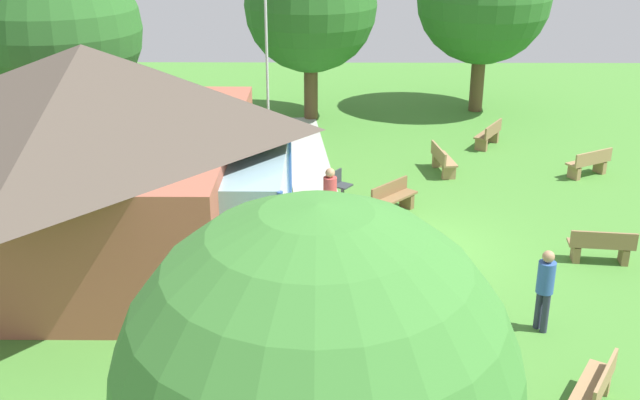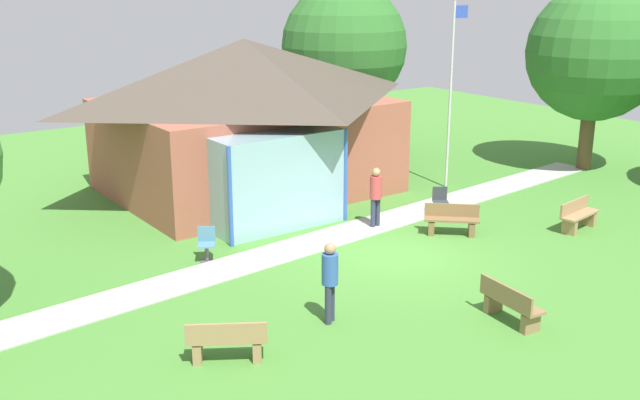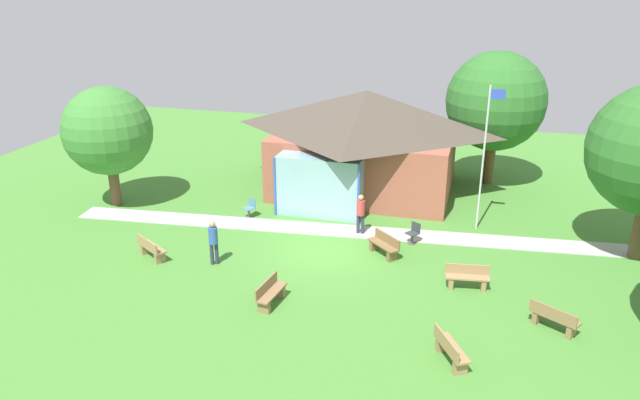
% 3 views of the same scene
% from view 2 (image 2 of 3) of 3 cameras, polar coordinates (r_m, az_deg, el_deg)
% --- Properties ---
extents(ground_plane, '(44.00, 44.00, 0.00)m').
position_cam_2_polar(ground_plane, '(19.31, 6.11, -4.25)').
color(ground_plane, '#478433').
extents(pavilion, '(9.43, 8.47, 4.98)m').
position_cam_2_polar(pavilion, '(24.54, -5.62, 6.57)').
color(pavilion, '#A35642').
rests_on(pavilion, ground_plane).
extents(footpath, '(23.34, 3.53, 0.03)m').
position_cam_2_polar(footpath, '(20.88, 2.11, -2.49)').
color(footpath, '#ADADA8').
rests_on(footpath, ground_plane).
extents(flagpole, '(0.64, 0.08, 6.14)m').
position_cam_2_polar(flagpole, '(25.12, 9.99, 8.41)').
color(flagpole, silver).
rests_on(flagpole, ground_plane).
extents(bench_mid_left, '(1.51, 1.16, 0.84)m').
position_cam_2_polar(bench_mid_left, '(14.13, -7.11, -10.69)').
color(bench_mid_left, '#9E7A51').
rests_on(bench_mid_left, ground_plane).
extents(bench_mid_right, '(1.55, 0.65, 0.84)m').
position_cam_2_polar(bench_mid_right, '(22.27, 19.09, -1.15)').
color(bench_mid_right, '#9E7A51').
rests_on(bench_mid_right, ground_plane).
extents(bench_front_center, '(0.62, 1.54, 0.84)m').
position_cam_2_polar(bench_front_center, '(16.00, 14.30, -7.71)').
color(bench_front_center, olive).
rests_on(bench_front_center, ground_plane).
extents(bench_rear_near_path, '(1.40, 1.34, 0.84)m').
position_cam_2_polar(bench_rear_near_path, '(20.96, 10.01, -1.55)').
color(bench_rear_near_path, brown).
rests_on(bench_rear_near_path, ground_plane).
extents(patio_chair_west, '(0.60, 0.60, 0.86)m').
position_cam_2_polar(patio_chair_west, '(18.98, -8.65, -3.40)').
color(patio_chair_west, teal).
rests_on(patio_chair_west, ground_plane).
extents(patio_chair_lawn_spare, '(0.61, 0.61, 0.86)m').
position_cam_2_polar(patio_chair_lawn_spare, '(22.54, 9.16, -0.17)').
color(patio_chair_lawn_spare, '#33383D').
rests_on(patio_chair_lawn_spare, ground_plane).
extents(visitor_strolling_lawn, '(0.34, 0.34, 1.74)m').
position_cam_2_polar(visitor_strolling_lawn, '(15.27, 0.76, -5.83)').
color(visitor_strolling_lawn, '#2D3347').
rests_on(visitor_strolling_lawn, ground_plane).
extents(visitor_on_path, '(0.34, 0.34, 1.74)m').
position_cam_2_polar(visitor_on_path, '(21.12, 4.27, 0.56)').
color(visitor_on_path, '#2D3347').
rests_on(visitor_on_path, ground_plane).
extents(tree_behind_pavilion_right, '(4.91, 4.91, 6.73)m').
position_cam_2_polar(tree_behind_pavilion_right, '(29.87, 1.86, 11.66)').
color(tree_behind_pavilion_right, brown).
rests_on(tree_behind_pavilion_right, ground_plane).
extents(tree_east_hedge, '(4.88, 4.88, 6.71)m').
position_cam_2_polar(tree_east_hedge, '(28.86, 20.25, 10.48)').
color(tree_east_hedge, brown).
rests_on(tree_east_hedge, ground_plane).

